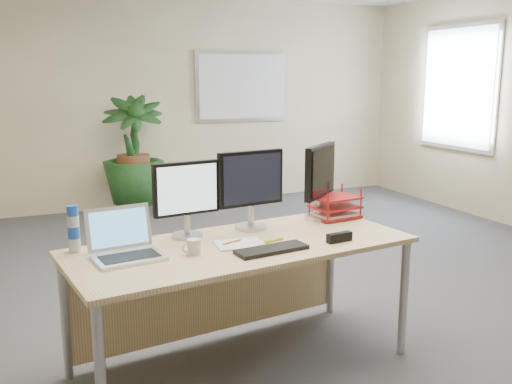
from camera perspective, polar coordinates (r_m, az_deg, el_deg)
name	(u,v)px	position (r m, az deg, el deg)	size (l,w,h in m)	color
floor	(289,321)	(4.14, 3.33, -12.72)	(8.00, 8.00, 0.00)	#4E4D53
back_wall	(154,103)	(7.58, -10.18, 8.75)	(7.00, 0.04, 2.70)	#C7B28D
whiteboard	(241,87)	(7.89, -1.51, 10.49)	(1.30, 0.04, 0.95)	silver
window	(458,88)	(7.67, 19.57, 9.80)	(0.04, 1.30, 1.55)	silver
desk	(233,265)	(3.43, -2.31, -7.29)	(2.06, 1.08, 0.76)	tan
floor_plant	(133,155)	(7.10, -12.18, 3.62)	(0.84, 0.84, 1.50)	#143815
monitor_left	(186,194)	(3.38, -6.97, -0.23)	(0.41, 0.19, 0.45)	#B0AFB4
monitor_right	(251,184)	(3.54, -0.52, 0.76)	(0.44, 0.20, 0.49)	#B0AFB4
monitor_dark	(320,177)	(3.81, 6.44, 1.53)	(0.37, 0.32, 0.50)	#B0AFB4
laptop	(125,245)	(3.13, -13.00, -5.20)	(0.39, 0.35, 0.25)	white
keyboard	(272,249)	(3.14, 1.57, -5.77)	(0.41, 0.14, 0.02)	black
coffee_mug	(193,247)	(3.10, -6.28, -5.47)	(0.11, 0.07, 0.08)	silver
spiral_notebook	(239,244)	(3.26, -1.68, -5.22)	(0.27, 0.20, 0.01)	white
orange_pen	(232,242)	(3.26, -2.42, -5.01)	(0.01, 0.01, 0.13)	orange
yellow_highlighter	(274,240)	(3.33, 1.79, -4.83)	(0.02, 0.02, 0.13)	yellow
water_bottle	(74,230)	(3.26, -17.77, -3.64)	(0.07, 0.07, 0.26)	#ABB9C9
letter_tray	(335,209)	(3.89, 7.90, -1.66)	(0.33, 0.27, 0.14)	maroon
stapler	(339,237)	(3.35, 8.33, -4.50)	(0.16, 0.04, 0.05)	black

